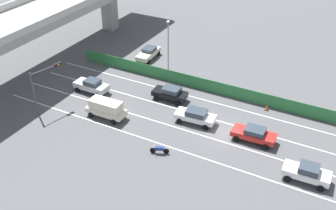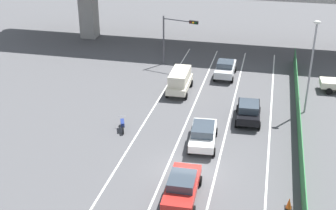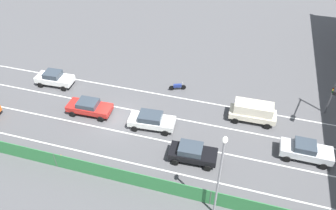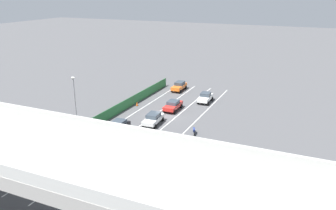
% 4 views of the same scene
% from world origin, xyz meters
% --- Properties ---
extents(ground_plane, '(300.00, 300.00, 0.00)m').
position_xyz_m(ground_plane, '(0.00, 0.00, 0.00)').
color(ground_plane, '#4C4C4F').
extents(lane_line_left_edge, '(0.14, 44.57, 0.01)m').
position_xyz_m(lane_line_left_edge, '(-5.10, 4.29, 0.00)').
color(lane_line_left_edge, silver).
rests_on(lane_line_left_edge, ground).
extents(lane_line_mid_left, '(0.14, 44.57, 0.01)m').
position_xyz_m(lane_line_mid_left, '(-1.70, 4.29, 0.00)').
color(lane_line_mid_left, silver).
rests_on(lane_line_mid_left, ground).
extents(lane_line_mid_right, '(0.14, 44.57, 0.01)m').
position_xyz_m(lane_line_mid_right, '(1.70, 4.29, 0.00)').
color(lane_line_mid_right, silver).
rests_on(lane_line_mid_right, ground).
extents(lane_line_right_edge, '(0.14, 44.57, 0.01)m').
position_xyz_m(lane_line_right_edge, '(5.10, 4.29, 0.00)').
color(lane_line_right_edge, silver).
rests_on(lane_line_right_edge, ground).
extents(green_fence, '(0.10, 40.67, 1.65)m').
position_xyz_m(green_fence, '(7.27, 4.29, 0.82)').
color(green_fence, '#2D753D').
rests_on(green_fence, ground).
extents(car_hatchback_white, '(2.35, 4.66, 1.64)m').
position_xyz_m(car_hatchback_white, '(0.20, 3.89, 0.92)').
color(car_hatchback_white, silver).
rests_on(car_hatchback_white, ground).
extents(car_sedan_red, '(2.19, 4.66, 1.59)m').
position_xyz_m(car_sedan_red, '(0.00, -2.92, 0.88)').
color(car_sedan_red, red).
rests_on(car_sedan_red, ground).
extents(car_sedan_silver, '(2.05, 4.48, 1.73)m').
position_xyz_m(car_sedan_silver, '(0.20, 18.28, 0.94)').
color(car_sedan_silver, '#B7BABC').
rests_on(car_sedan_silver, ground).
extents(car_sedan_black, '(2.23, 4.30, 1.68)m').
position_xyz_m(car_sedan_black, '(3.24, 8.69, 0.93)').
color(car_sedan_black, black).
rests_on(car_sedan_black, ground).
extents(car_van_cream, '(2.11, 4.63, 2.12)m').
position_xyz_m(car_van_cream, '(-3.59, 13.32, 1.21)').
color(car_van_cream, beige).
rests_on(car_van_cream, ground).
extents(motorcycle, '(0.91, 1.84, 0.93)m').
position_xyz_m(motorcycle, '(-6.47, 4.78, 0.46)').
color(motorcycle, black).
rests_on(motorcycle, ground).
extents(traffic_light, '(4.03, 1.28, 5.46)m').
position_xyz_m(traffic_light, '(-5.53, 20.26, 3.91)').
color(traffic_light, '#47474C').
rests_on(traffic_light, ground).
extents(street_lamp, '(0.60, 0.36, 8.09)m').
position_xyz_m(street_lamp, '(7.93, 11.48, 4.83)').
color(street_lamp, gray).
rests_on(street_lamp, ground).
extents(traffic_cone, '(0.47, 0.47, 0.74)m').
position_xyz_m(traffic_cone, '(6.46, -2.46, 0.35)').
color(traffic_cone, orange).
rests_on(traffic_cone, ground).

